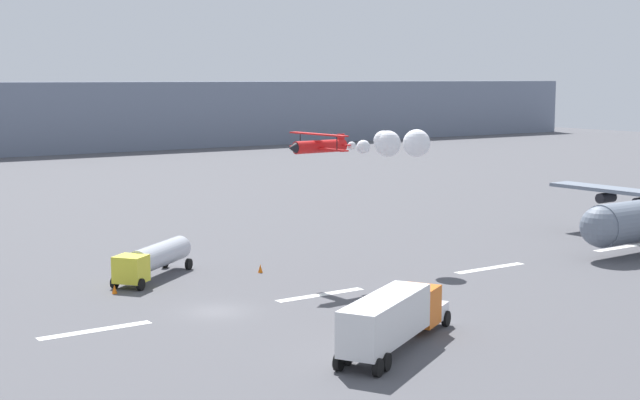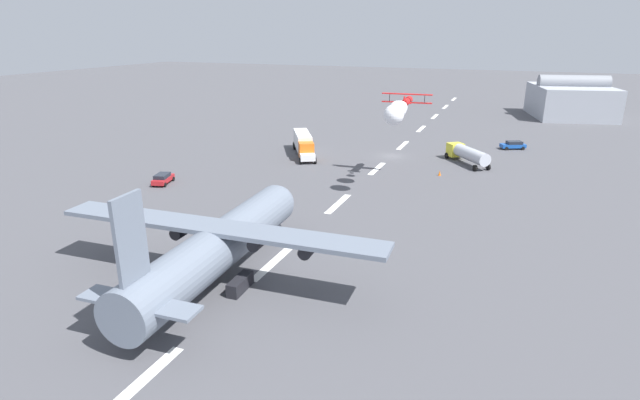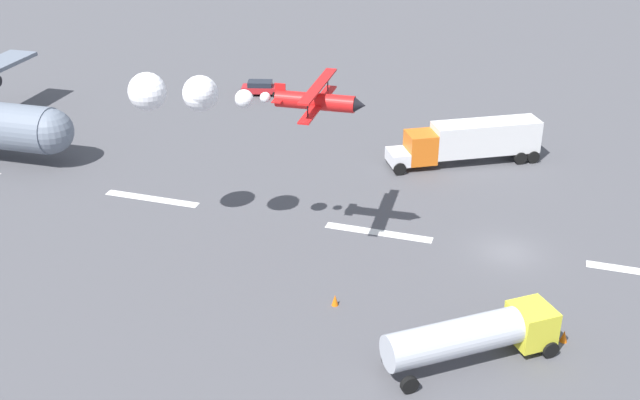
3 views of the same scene
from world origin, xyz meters
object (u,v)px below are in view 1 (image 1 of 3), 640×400
Objects in this scene: traffic_cone_near at (114,289)px; traffic_cone_far at (260,268)px; semi_truck_orange at (394,317)px; stunt_biplane_red at (385,143)px; fuel_tanker_truck at (153,259)px.

traffic_cone_far is (13.78, 0.42, 0.00)m from traffic_cone_near.
traffic_cone_near is (-8.99, 24.48, -1.74)m from semi_truck_orange.
stunt_biplane_red is 1.68× the size of fuel_tanker_truck.
fuel_tanker_truck is at bearing 158.47° from stunt_biplane_red.
semi_truck_orange is at bearing -100.88° from traffic_cone_far.
stunt_biplane_red is 22.80m from fuel_tanker_truck.
stunt_biplane_red reaches higher than traffic_cone_far.
semi_truck_orange is 17.33× the size of traffic_cone_far.
stunt_biplane_red is at bearing -9.67° from traffic_cone_near.
stunt_biplane_red is 15.76m from traffic_cone_far.
traffic_cone_far is at bearing 79.12° from semi_truck_orange.
semi_truck_orange is at bearing -69.83° from traffic_cone_near.
traffic_cone_near is (-4.91, -3.48, -1.38)m from fuel_tanker_truck.
traffic_cone_near is at bearing 170.33° from stunt_biplane_red.
traffic_cone_far is at bearing 156.40° from stunt_biplane_red.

